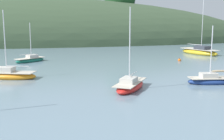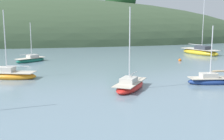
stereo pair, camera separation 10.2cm
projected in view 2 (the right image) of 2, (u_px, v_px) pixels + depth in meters
name	position (u px, v px, depth m)	size (l,w,h in m)	color
sailboat_grey_yawl	(212.00, 80.00, 26.36)	(4.71, 1.91, 5.45)	navy
sailboat_cream_ketch	(9.00, 75.00, 28.78)	(5.79, 3.25, 6.95)	orange
sailboat_teal_outer	(130.00, 85.00, 24.24)	(4.04, 5.24, 7.00)	red
sailboat_white_near	(200.00, 52.00, 49.35)	(5.17, 7.93, 9.63)	gold
sailboat_orange_cutter	(31.00, 60.00, 40.41)	(4.43, 4.19, 5.62)	#196B56
mooring_buoy_inner	(180.00, 60.00, 41.14)	(0.44, 0.44, 0.54)	orange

